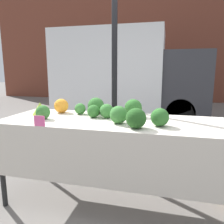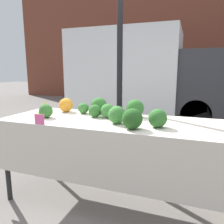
# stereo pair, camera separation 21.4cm
# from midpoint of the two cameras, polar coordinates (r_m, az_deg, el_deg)

# --- Properties ---
(ground_plane) EXTENTS (40.00, 40.00, 0.00)m
(ground_plane) POSITION_cam_midpoint_polar(r_m,az_deg,el_deg) (2.50, 2.64, -22.17)
(ground_plane) COLOR slate
(building_facade) EXTENTS (16.00, 0.60, 6.54)m
(building_facade) POSITION_cam_midpoint_polar(r_m,az_deg,el_deg) (10.60, 17.35, 20.67)
(building_facade) COLOR brown
(building_facade) RESTS_ON ground_plane
(tent_pole) EXTENTS (0.07, 0.07, 2.36)m
(tent_pole) POSITION_cam_midpoint_polar(r_m,az_deg,el_deg) (2.73, 4.24, 6.99)
(tent_pole) COLOR black
(tent_pole) RESTS_ON ground_plane
(parked_truck) EXTENTS (4.10, 2.07, 2.43)m
(parked_truck) POSITION_cam_midpoint_polar(r_m,az_deg,el_deg) (6.38, 8.52, 10.01)
(parked_truck) COLOR white
(parked_truck) RESTS_ON ground_plane
(market_table) EXTENTS (2.21, 0.81, 0.88)m
(market_table) POSITION_cam_midpoint_polar(r_m,az_deg,el_deg) (2.12, 2.27, -5.38)
(market_table) COLOR beige
(market_table) RESTS_ON ground_plane
(orange_cauliflower) EXTENTS (0.16, 0.16, 0.16)m
(orange_cauliflower) POSITION_cam_midpoint_polar(r_m,az_deg,el_deg) (2.60, -9.67, 1.78)
(orange_cauliflower) COLOR orange
(orange_cauliflower) RESTS_ON market_table
(romanesco_head) EXTENTS (0.17, 0.17, 0.14)m
(romanesco_head) POSITION_cam_midpoint_polar(r_m,az_deg,el_deg) (2.56, -14.83, 1.15)
(romanesco_head) COLOR #93B238
(romanesco_head) RESTS_ON market_table
(broccoli_head_0) EXTENTS (0.16, 0.16, 0.16)m
(broccoli_head_0) POSITION_cam_midpoint_polar(r_m,az_deg,el_deg) (1.92, 14.99, -1.62)
(broccoli_head_0) COLOR #2D6628
(broccoli_head_0) RESTS_ON market_table
(broccoli_head_1) EXTENTS (0.17, 0.17, 0.17)m
(broccoli_head_1) POSITION_cam_midpoint_polar(r_m,az_deg,el_deg) (1.83, 8.66, -1.80)
(broccoli_head_1) COLOR #23511E
(broccoli_head_1) RESTS_ON market_table
(broccoli_head_2) EXTENTS (0.12, 0.12, 0.12)m
(broccoli_head_2) POSITION_cam_midpoint_polar(r_m,az_deg,el_deg) (2.47, -5.05, 0.97)
(broccoli_head_2) COLOR #387533
(broccoli_head_2) RESTS_ON market_table
(broccoli_head_3) EXTENTS (0.15, 0.15, 0.15)m
(broccoli_head_3) POSITION_cam_midpoint_polar(r_m,az_deg,el_deg) (2.23, 1.58, 0.26)
(broccoli_head_3) COLOR #387533
(broccoli_head_3) RESTS_ON market_table
(broccoli_head_4) EXTENTS (0.16, 0.16, 0.16)m
(broccoli_head_4) POSITION_cam_midpoint_polar(r_m,az_deg,el_deg) (2.00, 4.38, -0.77)
(broccoli_head_4) COLOR #387533
(broccoli_head_4) RESTS_ON market_table
(broccoli_head_5) EXTENTS (0.19, 0.19, 0.19)m
(broccoli_head_5) POSITION_cam_midpoint_polar(r_m,az_deg,el_deg) (2.31, 8.69, 0.96)
(broccoli_head_5) COLOR #2D6628
(broccoli_head_5) RESTS_ON market_table
(broccoli_head_6) EXTENTS (0.14, 0.14, 0.14)m
(broccoli_head_6) POSITION_cam_midpoint_polar(r_m,az_deg,el_deg) (2.31, -14.43, 0.24)
(broccoli_head_6) COLOR #336B2D
(broccoli_head_6) RESTS_ON market_table
(broccoli_head_7) EXTENTS (0.13, 0.13, 0.13)m
(broccoli_head_7) POSITION_cam_midpoint_polar(r_m,az_deg,el_deg) (2.27, -1.84, 0.27)
(broccoli_head_7) COLOR #2D6628
(broccoli_head_7) RESTS_ON market_table
(broccoli_head_8) EXTENTS (0.18, 0.18, 0.18)m
(broccoli_head_8) POSITION_cam_midpoint_polar(r_m,az_deg,el_deg) (2.46, -0.96, 1.69)
(broccoli_head_8) COLOR #336B2D
(broccoli_head_8) RESTS_ON market_table
(price_sign) EXTENTS (0.10, 0.01, 0.09)m
(price_sign) POSITION_cam_midpoint_polar(r_m,az_deg,el_deg) (2.05, -15.63, -1.88)
(price_sign) COLOR #F45B9E
(price_sign) RESTS_ON market_table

